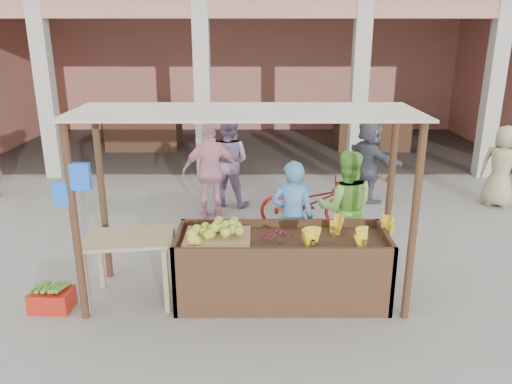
{
  "coord_description": "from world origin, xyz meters",
  "views": [
    {
      "loc": [
        0.17,
        -5.65,
        3.26
      ],
      "look_at": [
        0.18,
        1.2,
        1.04
      ],
      "focal_mm": 35.0,
      "sensor_mm": 36.0,
      "label": 1
    }
  ],
  "objects_px": {
    "red_crate": "(52,300)",
    "vendor_blue": "(292,214)",
    "side_table": "(130,247)",
    "motorcycle": "(309,201)",
    "vendor_green": "(346,205)",
    "fruit_stall": "(281,270)"
  },
  "relations": [
    {
      "from": "red_crate",
      "to": "vendor_blue",
      "type": "bearing_deg",
      "value": 21.59
    },
    {
      "from": "side_table",
      "to": "motorcycle",
      "type": "height_order",
      "value": "motorcycle"
    },
    {
      "from": "vendor_blue",
      "to": "vendor_green",
      "type": "height_order",
      "value": "vendor_green"
    },
    {
      "from": "vendor_green",
      "to": "motorcycle",
      "type": "distance_m",
      "value": 1.52
    },
    {
      "from": "red_crate",
      "to": "vendor_blue",
      "type": "relative_size",
      "value": 0.28
    },
    {
      "from": "red_crate",
      "to": "side_table",
      "type": "bearing_deg",
      "value": 17.25
    },
    {
      "from": "vendor_blue",
      "to": "red_crate",
      "type": "bearing_deg",
      "value": 25.73
    },
    {
      "from": "side_table",
      "to": "red_crate",
      "type": "bearing_deg",
      "value": -173.2
    },
    {
      "from": "red_crate",
      "to": "vendor_green",
      "type": "bearing_deg",
      "value": 21.9
    },
    {
      "from": "side_table",
      "to": "vendor_blue",
      "type": "height_order",
      "value": "vendor_blue"
    },
    {
      "from": "fruit_stall",
      "to": "motorcycle",
      "type": "height_order",
      "value": "motorcycle"
    },
    {
      "from": "red_crate",
      "to": "vendor_green",
      "type": "relative_size",
      "value": 0.27
    },
    {
      "from": "motorcycle",
      "to": "fruit_stall",
      "type": "bearing_deg",
      "value": 168.45
    },
    {
      "from": "fruit_stall",
      "to": "vendor_green",
      "type": "bearing_deg",
      "value": 47.1
    },
    {
      "from": "vendor_green",
      "to": "vendor_blue",
      "type": "bearing_deg",
      "value": 26.24
    },
    {
      "from": "vendor_blue",
      "to": "vendor_green",
      "type": "relative_size",
      "value": 0.97
    },
    {
      "from": "fruit_stall",
      "to": "red_crate",
      "type": "distance_m",
      "value": 2.84
    },
    {
      "from": "motorcycle",
      "to": "vendor_green",
      "type": "bearing_deg",
      "value": -163.64
    },
    {
      "from": "red_crate",
      "to": "vendor_green",
      "type": "distance_m",
      "value": 4.06
    },
    {
      "from": "fruit_stall",
      "to": "vendor_green",
      "type": "xyz_separation_m",
      "value": [
        0.96,
        1.03,
        0.49
      ]
    },
    {
      "from": "red_crate",
      "to": "fruit_stall",
      "type": "bearing_deg",
      "value": 8.3
    },
    {
      "from": "fruit_stall",
      "to": "motorcycle",
      "type": "relative_size",
      "value": 1.47
    }
  ]
}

